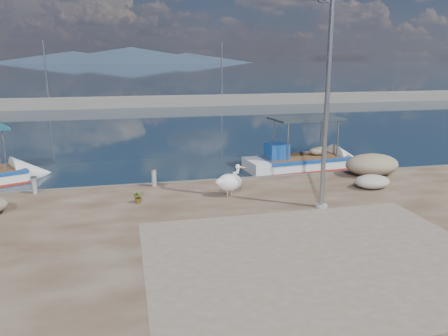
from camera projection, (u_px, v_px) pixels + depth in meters
ground at (250, 235)px, 14.05m from camera, size 1400.00×1400.00×0.00m
quay_patch at (320, 258)px, 11.30m from camera, size 9.00×7.00×0.01m
breakwater at (156, 101)px, 51.72m from camera, size 120.00×2.20×7.50m
mountains at (127, 56)px, 627.31m from camera, size 370.00×280.00×22.00m
boat_right at (303, 163)px, 22.62m from camera, size 6.54×2.73×3.06m
pelican at (230, 182)px, 16.24m from camera, size 1.27×0.70×1.21m
lamp_post at (326, 112)px, 14.40m from camera, size 0.44×0.96×7.00m
bollard_near at (154, 176)px, 17.57m from camera, size 0.25×0.25×0.76m
bollard_far at (34, 185)px, 16.61m from camera, size 0.22×0.22×0.67m
potted_plant at (139, 197)px, 15.58m from camera, size 0.53×0.50×0.46m
net_pile_d at (372, 182)px, 17.35m from camera, size 1.43×1.07×0.54m
net_pile_c at (372, 165)px, 19.27m from camera, size 2.41×1.72×0.95m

